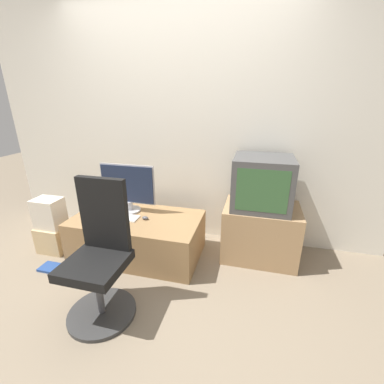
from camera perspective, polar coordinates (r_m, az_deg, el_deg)
name	(u,v)px	position (r m, az deg, el deg)	size (l,w,h in m)	color
ground_plane	(134,309)	(2.25, -12.84, -24.09)	(12.00, 12.00, 0.00)	#7F705B
wall_back	(180,123)	(2.86, -2.68, 15.14)	(4.40, 0.05, 2.60)	silver
desk	(138,236)	(2.75, -11.88, -9.46)	(1.28, 0.70, 0.42)	#937047
side_stand	(260,232)	(2.72, 14.84, -8.57)	(0.73, 0.52, 0.55)	#A37F56
main_monitor	(128,188)	(2.72, -14.07, 0.88)	(0.59, 0.23, 0.51)	#B2B2B7
keyboard	(124,217)	(2.67, -14.89, -5.49)	(0.29, 0.14, 0.01)	white
mouse	(145,218)	(2.58, -10.35, -5.70)	(0.06, 0.04, 0.04)	#4C4C51
crt_tv	(262,183)	(2.51, 15.29, 1.99)	(0.54, 0.49, 0.49)	#474747
office_chair	(100,261)	(2.05, -19.75, -14.28)	(0.51, 0.51, 1.04)	#333333
cardboard_box_lower	(54,238)	(3.16, -28.25, -9.01)	(0.30, 0.25, 0.28)	#D1B27F
cardboard_box_upper	(49,213)	(3.04, -29.17, -4.11)	(0.27, 0.21, 0.31)	beige
book	(49,267)	(2.93, -29.13, -14.40)	(0.16, 0.15, 0.02)	navy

